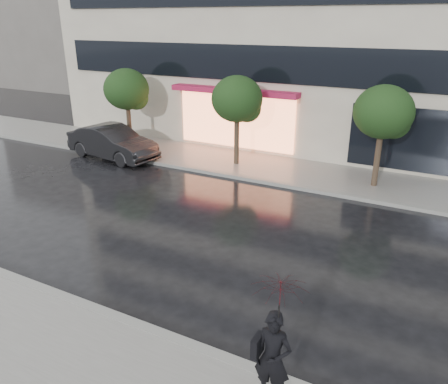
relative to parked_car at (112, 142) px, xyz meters
The scene contains 10 objects.
ground 12.03m from the parked_car, 43.76° to the right, with size 120.00×120.00×0.00m, color black.
sidewalk_far 8.91m from the parked_car, 12.68° to the left, with size 60.00×3.50×0.12m, color slate.
curb_near 12.73m from the parked_car, 47.01° to the right, with size 60.00×0.25×0.14m, color gray.
curb_far 8.70m from the parked_car, ahead, with size 60.00×0.25×0.14m, color gray.
bg_building_left 26.73m from the parked_car, 137.52° to the left, with size 14.00×10.00×12.00m, color #59544F.
tree_far_west 2.77m from the parked_car, 98.92° to the left, with size 2.20×2.20×3.99m.
tree_mid_west 6.36m from the parked_car, 16.81° to the left, with size 2.20×2.20×3.99m.
tree_mid_east 12.05m from the parked_car, ahead, with size 2.20×2.20×3.99m.
parked_car is the anchor object (origin of this frame).
pedestrian_with_umbrella 15.55m from the parked_car, 39.16° to the right, with size 0.91×0.93×2.39m.
Camera 1 is at (5.26, -6.86, 6.17)m, focal length 35.00 mm.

